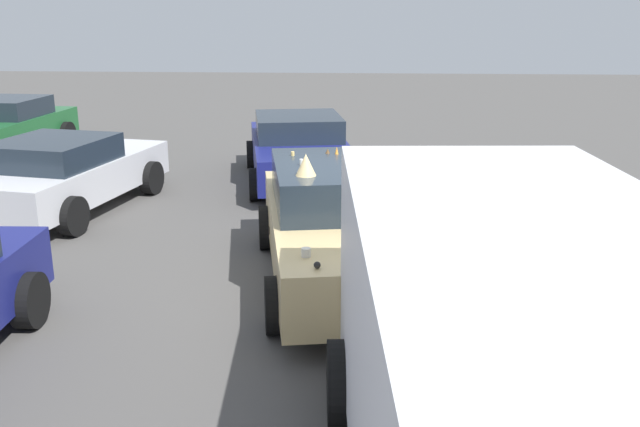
{
  "coord_description": "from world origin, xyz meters",
  "views": [
    {
      "loc": [
        -8.41,
        -0.23,
        3.38
      ],
      "look_at": [
        0.0,
        0.3,
        0.9
      ],
      "focal_mm": 39.32,
      "sensor_mm": 36.0,
      "label": 1
    }
  ],
  "objects": [
    {
      "name": "parked_sedan_near_left",
      "position": [
        7.34,
        8.19,
        0.69
      ],
      "size": [
        4.11,
        2.24,
        1.36
      ],
      "rotation": [
        0.0,
        0.0,
        3.08
      ],
      "color": "#1E602D",
      "rests_on": "ground"
    },
    {
      "name": "parked_van_row_back_center",
      "position": [
        -4.54,
        -1.26,
        1.23
      ],
      "size": [
        5.0,
        2.64,
        2.19
      ],
      "rotation": [
        0.0,
        0.0,
        0.07
      ],
      "color": "silver",
      "rests_on": "ground"
    },
    {
      "name": "parked_sedan_near_right",
      "position": [
        2.98,
        4.87,
        0.66
      ],
      "size": [
        4.43,
        2.56,
        1.3
      ],
      "rotation": [
        0.0,
        0.0,
        -0.18
      ],
      "color": "silver",
      "rests_on": "ground"
    },
    {
      "name": "ground_plane",
      "position": [
        0.0,
        0.0,
        0.0
      ],
      "size": [
        60.0,
        60.0,
        0.0
      ],
      "primitive_type": "plane",
      "color": "#514F4C"
    },
    {
      "name": "art_car_decorated",
      "position": [
        0.07,
        0.01,
        0.75
      ],
      "size": [
        4.74,
        2.63,
        1.74
      ],
      "rotation": [
        0.0,
        0.0,
        3.31
      ],
      "color": "#D8BC7F",
      "rests_on": "ground"
    },
    {
      "name": "parked_sedan_row_back_far",
      "position": [
        5.36,
        1.07,
        0.67
      ],
      "size": [
        4.65,
        2.62,
        1.33
      ],
      "rotation": [
        0.0,
        0.0,
        3.32
      ],
      "color": "navy",
      "rests_on": "ground"
    }
  ]
}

